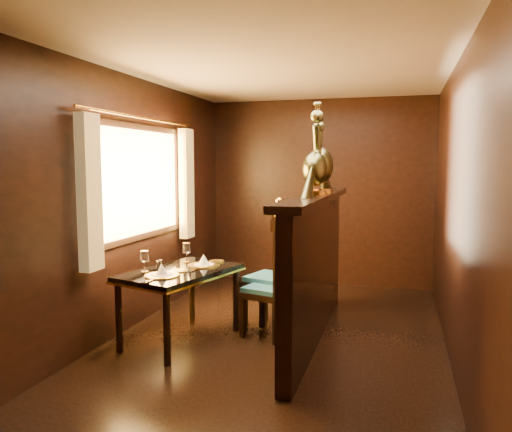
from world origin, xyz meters
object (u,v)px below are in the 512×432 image
object	(u,v)px
peacock_right	(320,149)
chair_left	(279,271)
peacock_left	(315,154)
dining_table	(180,277)
chair_right	(282,260)

from	to	relation	value
peacock_right	chair_left	bearing A→B (deg)	-139.77
chair_left	peacock_left	bearing A→B (deg)	13.15
dining_table	chair_right	world-z (taller)	chair_right
dining_table	chair_left	world-z (taller)	chair_left
chair_right	peacock_left	xyz separation A→B (m)	(0.37, -0.28, 1.04)
chair_right	peacock_right	bearing A→B (deg)	17.80
dining_table	peacock_left	bearing A→B (deg)	30.85
peacock_left	peacock_right	distance (m)	0.29
dining_table	peacock_left	xyz separation A→B (m)	(1.18, 0.33, 1.12)
peacock_left	peacock_right	size ratio (longest dim) A/B	0.88
dining_table	peacock_right	xyz separation A→B (m)	(1.18, 0.61, 1.17)
dining_table	chair_left	distance (m)	0.92
dining_table	chair_left	size ratio (longest dim) A/B	1.05
dining_table	chair_left	xyz separation A→B (m)	(0.85, 0.34, 0.03)
chair_left	peacock_right	bearing A→B (deg)	55.43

